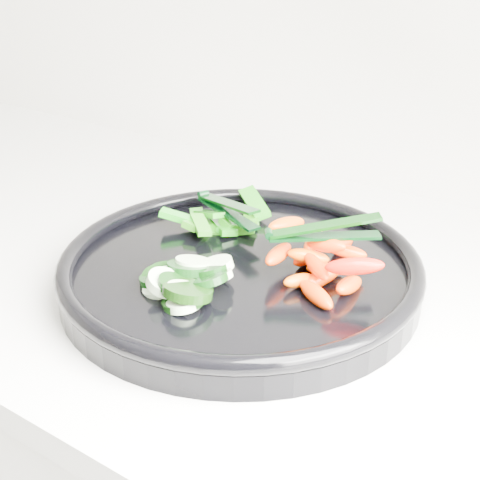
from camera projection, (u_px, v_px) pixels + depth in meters
The scene contains 6 objects.
veggie_tray at pixel (240, 270), 0.69m from camera, with size 0.47×0.47×0.04m.
cucumber_pile at pixel (183, 280), 0.65m from camera, with size 0.10×0.11×0.04m.
carrot_pile at pixel (319, 260), 0.66m from camera, with size 0.14×0.15×0.05m.
pepper_pile at pixel (223, 220), 0.78m from camera, with size 0.11×0.14×0.04m.
tong_carrot at pixel (321, 231), 0.65m from camera, with size 0.10×0.08×0.02m.
tong_pepper at pixel (226, 207), 0.77m from camera, with size 0.11×0.06×0.02m.
Camera 1 is at (0.99, 1.15, 1.28)m, focal length 50.00 mm.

